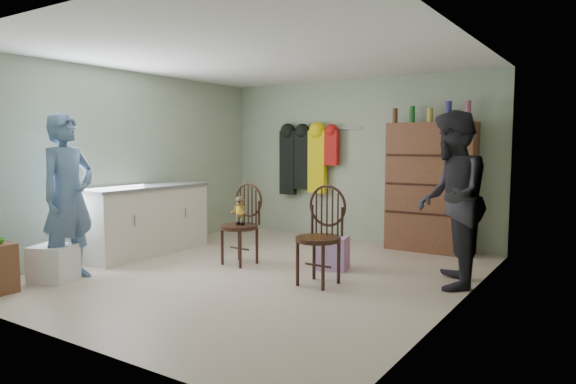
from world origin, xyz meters
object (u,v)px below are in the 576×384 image
Objects in this scene: chair_far at (321,231)px; dresser at (430,187)px; chair_front at (242,219)px; counter at (146,220)px.

dresser reaches higher than chair_far.
dresser reaches higher than chair_front.
dresser is at bearing 35.69° from counter.
counter is 1.83× the size of chair_front.
chair_front is at bearing 170.05° from chair_far.
dresser is (1.73, 2.03, 0.34)m from chair_front.
chair_far is at bearing -8.24° from chair_front.
chair_front is 1.32m from chair_far.
dresser reaches higher than counter.
chair_front reaches higher than counter.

